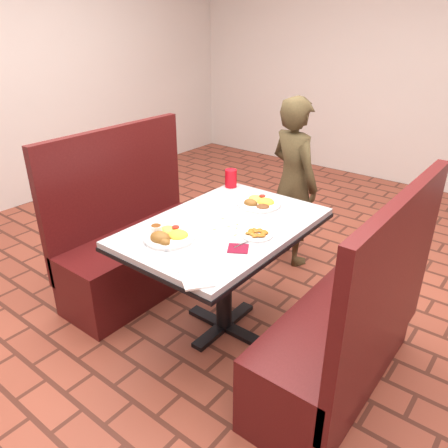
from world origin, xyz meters
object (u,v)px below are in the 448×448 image
at_px(dining_table, 224,239).
at_px(near_dinner_plate, 168,234).
at_px(booth_bench_left, 138,247).
at_px(plantain_plate, 257,234).
at_px(booth_bench_right, 344,337).
at_px(diner_person, 293,183).
at_px(far_dinner_plate, 259,201).
at_px(red_tumbler, 231,178).

distance_m(dining_table, near_dinner_plate, 0.38).
relative_size(booth_bench_left, plantain_plate, 6.81).
relative_size(booth_bench_left, booth_bench_right, 1.00).
distance_m(diner_person, far_dinner_plate, 0.73).
distance_m(booth_bench_left, near_dinner_plate, 0.88).
bearing_deg(diner_person, near_dinner_plate, 111.86).
height_order(dining_table, red_tumbler, red_tumbler).
distance_m(booth_bench_right, red_tumbler, 1.34).
xyz_separation_m(diner_person, near_dinner_plate, (0.02, -1.40, 0.11)).
bearing_deg(far_dinner_plate, dining_table, -90.25).
bearing_deg(far_dinner_plate, near_dinner_plate, -100.10).
height_order(dining_table, near_dinner_plate, near_dinner_plate).
bearing_deg(dining_table, booth_bench_left, 180.00).
height_order(booth_bench_right, plantain_plate, booth_bench_right).
distance_m(dining_table, red_tumbler, 0.64).
bearing_deg(far_dinner_plate, booth_bench_right, -24.53).
bearing_deg(plantain_plate, booth_bench_right, 0.83).
height_order(booth_bench_right, near_dinner_plate, booth_bench_right).
xyz_separation_m(booth_bench_right, far_dinner_plate, (-0.80, 0.36, 0.45)).
distance_m(near_dinner_plate, red_tumbler, 0.88).
height_order(diner_person, red_tumbler, diner_person).
bearing_deg(diner_person, booth_bench_left, 79.45).
bearing_deg(red_tumbler, booth_bench_left, -131.35).
bearing_deg(dining_table, far_dinner_plate, 89.75).
bearing_deg(near_dinner_plate, booth_bench_right, 19.99).
height_order(near_dinner_plate, far_dinner_plate, near_dinner_plate).
bearing_deg(far_dinner_plate, booth_bench_left, -155.55).
bearing_deg(far_dinner_plate, diner_person, 101.92).
bearing_deg(diner_person, red_tumbler, 91.13).
relative_size(booth_bench_left, far_dinner_plate, 4.35).
height_order(far_dinner_plate, plantain_plate, far_dinner_plate).
bearing_deg(booth_bench_left, booth_bench_right, 0.00).
relative_size(dining_table, booth_bench_right, 1.01).
bearing_deg(red_tumbler, diner_person, 70.24).
xyz_separation_m(dining_table, booth_bench_left, (-0.80, 0.00, -0.32)).
bearing_deg(booth_bench_right, plantain_plate, -179.17).
xyz_separation_m(plantain_plate, red_tumbler, (-0.58, 0.52, 0.05)).
xyz_separation_m(near_dinner_plate, far_dinner_plate, (0.12, 0.70, -0.01)).
xyz_separation_m(dining_table, near_dinner_plate, (-0.12, -0.34, 0.13)).
bearing_deg(booth_bench_right, red_tumbler, 155.68).
relative_size(dining_table, booth_bench_left, 1.01).
height_order(dining_table, diner_person, diner_person).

